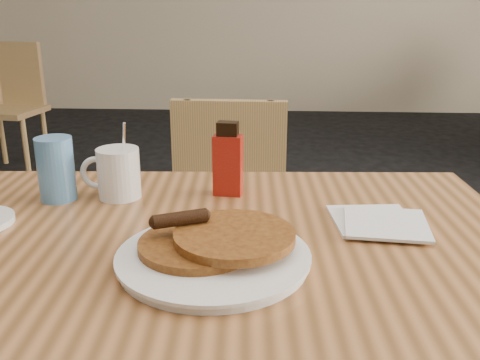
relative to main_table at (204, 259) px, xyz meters
name	(u,v)px	position (x,y,z in m)	size (l,w,h in m)	color
main_table	(204,259)	(0.00, 0.00, 0.00)	(1.28, 0.90, 0.75)	#AD6D3D
chair_main_far	(227,209)	(-0.02, 0.76, -0.20)	(0.39, 0.40, 0.85)	tan
chair_wall_extra	(13,95)	(-1.71, 2.80, -0.18)	(0.46, 0.46, 0.89)	tan
pancake_plate	(214,251)	(0.03, -0.09, 0.06)	(0.32, 0.32, 0.07)	white
coffee_mug	(117,172)	(-0.21, 0.21, 0.10)	(0.13, 0.09, 0.17)	white
syrup_bottle	(228,161)	(0.03, 0.24, 0.12)	(0.07, 0.05, 0.16)	maroon
napkin_stack	(379,222)	(0.33, 0.08, 0.05)	(0.19, 0.20, 0.01)	white
blue_tumbler	(56,169)	(-0.34, 0.18, 0.11)	(0.08, 0.08, 0.14)	#5188BF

